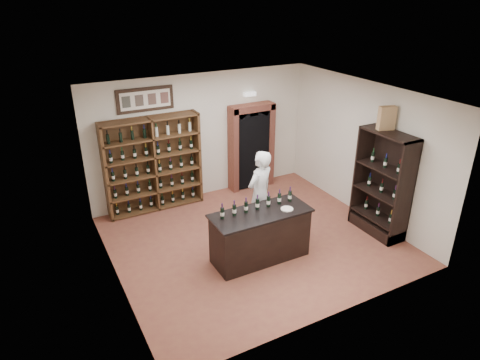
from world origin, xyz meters
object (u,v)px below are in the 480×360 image
(counter_bottle_0, at_px, (222,213))
(wine_crate, at_px, (387,118))
(shopkeeper, at_px, (260,194))
(side_cabinet, at_px, (381,199))
(tasting_counter, at_px, (260,236))
(wine_shelf, at_px, (153,164))

(counter_bottle_0, bearing_deg, wine_crate, -4.20)
(shopkeeper, bearing_deg, side_cabinet, 133.79)
(counter_bottle_0, height_order, shopkeeper, shopkeeper)
(side_cabinet, bearing_deg, tasting_counter, 173.72)
(side_cabinet, relative_size, shopkeeper, 1.19)
(tasting_counter, bearing_deg, wine_shelf, 110.56)
(counter_bottle_0, relative_size, shopkeeper, 0.16)
(shopkeeper, relative_size, wine_crate, 3.95)
(counter_bottle_0, bearing_deg, shopkeeper, 29.55)
(counter_bottle_0, distance_m, shopkeeper, 1.35)
(wine_crate, bearing_deg, wine_shelf, 158.39)
(shopkeeper, bearing_deg, wine_crate, 137.43)
(wine_shelf, height_order, counter_bottle_0, wine_shelf)
(tasting_counter, bearing_deg, wine_crate, -2.70)
(tasting_counter, xyz_separation_m, side_cabinet, (2.72, -0.30, 0.26))
(wine_shelf, relative_size, side_cabinet, 1.00)
(counter_bottle_0, xyz_separation_m, side_cabinet, (3.44, -0.42, -0.35))
(tasting_counter, relative_size, side_cabinet, 0.85)
(wine_shelf, xyz_separation_m, wine_crate, (3.83, -3.06, 1.33))
(side_cabinet, height_order, wine_crate, wine_crate)
(wine_crate, bearing_deg, tasting_counter, -165.66)
(counter_bottle_0, relative_size, wine_crate, 0.64)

